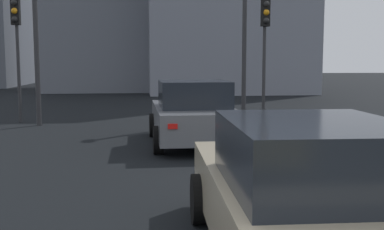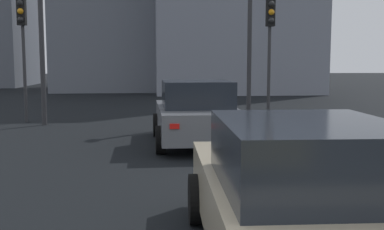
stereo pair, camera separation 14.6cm
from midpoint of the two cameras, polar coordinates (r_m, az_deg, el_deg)
The scene contains 5 objects.
car_grey_left_lead at distance 11.64m, azimuth -0.23°, elevation 0.14°, with size 4.06×2.14×1.59m.
car_beige_left_second at distance 4.70m, azimuth 12.96°, elevation -9.96°, with size 4.56×2.11×1.52m.
traffic_light_near_left at distance 15.98m, azimuth 8.67°, elevation 9.73°, with size 0.32×0.28×4.13m.
traffic_light_near_right at distance 16.79m, azimuth -20.93°, elevation 9.32°, with size 0.32×0.29×4.17m.
street_lamp_kerbside at distance 17.29m, azimuth 6.23°, elevation 13.55°, with size 0.56×0.36×7.07m.
Camera 1 is at (-2.93, -0.16, 2.06)m, focal length 43.58 mm.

